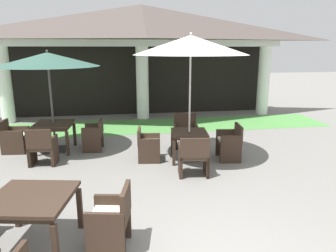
% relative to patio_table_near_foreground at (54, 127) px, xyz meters
% --- Properties ---
extents(background_pavilion, '(11.02, 3.07, 4.17)m').
position_rel_patio_table_near_foreground_xyz_m(background_pavilion, '(2.63, 3.77, 2.60)').
color(background_pavilion, white).
rests_on(background_pavilion, ground).
extents(lawn_strip, '(12.82, 2.11, 0.01)m').
position_rel_patio_table_near_foreground_xyz_m(lawn_strip, '(2.63, 2.32, -0.65)').
color(lawn_strip, '#519347').
rests_on(lawn_strip, ground).
extents(patio_table_near_foreground, '(0.99, 0.99, 0.76)m').
position_rel_patio_table_near_foreground_xyz_m(patio_table_near_foreground, '(0.00, 0.00, 0.00)').
color(patio_table_near_foreground, '#38281E').
rests_on(patio_table_near_foreground, ground).
extents(patio_umbrella_near_foreground, '(2.54, 2.54, 2.61)m').
position_rel_patio_table_near_foreground_xyz_m(patio_umbrella_near_foreground, '(0.00, 0.00, 1.70)').
color(patio_umbrella_near_foreground, '#2D2D2D').
rests_on(patio_umbrella_near_foreground, ground).
extents(patio_chair_near_foreground_south, '(0.62, 0.54, 0.89)m').
position_rel_patio_table_near_foreground_xyz_m(patio_chair_near_foreground_south, '(-0.09, -1.03, -0.24)').
color(patio_chair_near_foreground_south, '#38281E').
rests_on(patio_chair_near_foreground_south, ground).
extents(patio_chair_near_foreground_east, '(0.54, 0.60, 0.80)m').
position_rel_patio_table_near_foreground_xyz_m(patio_chair_near_foreground_east, '(1.02, -0.09, -0.25)').
color(patio_chair_near_foreground_east, '#38281E').
rests_on(patio_chair_near_foreground_east, ground).
extents(patio_chair_near_foreground_west, '(0.63, 0.60, 0.85)m').
position_rel_patio_table_near_foreground_xyz_m(patio_chair_near_foreground_west, '(-1.03, 0.09, -0.27)').
color(patio_chair_near_foreground_west, '#38281E').
rests_on(patio_chair_near_foreground_west, ground).
extents(patio_table_mid_left, '(0.94, 0.94, 0.70)m').
position_rel_patio_table_near_foreground_xyz_m(patio_table_mid_left, '(3.34, -1.22, -0.05)').
color(patio_table_mid_left, '#38281E').
rests_on(patio_table_mid_left, ground).
extents(patio_umbrella_mid_left, '(2.63, 2.63, 2.99)m').
position_rel_patio_table_near_foreground_xyz_m(patio_umbrella_mid_left, '(3.34, -1.22, 2.05)').
color(patio_umbrella_mid_left, '#2D2D2D').
rests_on(patio_umbrella_mid_left, ground).
extents(patio_chair_mid_left_east, '(0.59, 0.69, 0.86)m').
position_rel_patio_table_near_foreground_xyz_m(patio_chair_mid_left_east, '(4.33, -1.35, -0.23)').
color(patio_chair_mid_left_east, '#38281E').
rests_on(patio_chair_mid_left_east, ground).
extents(patio_chair_mid_left_south, '(0.68, 0.58, 0.88)m').
position_rel_patio_table_near_foreground_xyz_m(patio_chair_mid_left_south, '(3.22, -2.22, -0.22)').
color(patio_chair_mid_left_south, '#38281E').
rests_on(patio_chair_mid_left_south, ground).
extents(patio_chair_mid_left_north, '(0.68, 0.57, 0.91)m').
position_rel_patio_table_near_foreground_xyz_m(patio_chair_mid_left_north, '(3.47, -0.23, -0.23)').
color(patio_chair_mid_left_north, '#38281E').
rests_on(patio_chair_mid_left_north, ground).
extents(patio_chair_mid_left_west, '(0.59, 0.62, 0.79)m').
position_rel_patio_table_near_foreground_xyz_m(patio_chair_mid_left_west, '(2.36, -1.10, -0.27)').
color(patio_chair_mid_left_west, '#38281E').
rests_on(patio_chair_mid_left_west, ground).
extents(patio_table_mid_right, '(1.22, 1.22, 0.75)m').
position_rel_patio_table_near_foreground_xyz_m(patio_table_mid_right, '(0.49, -4.28, 0.00)').
color(patio_table_mid_right, '#38281E').
rests_on(patio_table_mid_right, ground).
extents(patio_chair_mid_right_east, '(0.61, 0.65, 0.89)m').
position_rel_patio_table_near_foreground_xyz_m(patio_chair_mid_right_east, '(1.54, -4.48, -0.24)').
color(patio_chair_mid_right_east, '#38281E').
rests_on(patio_chair_mid_right_east, ground).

